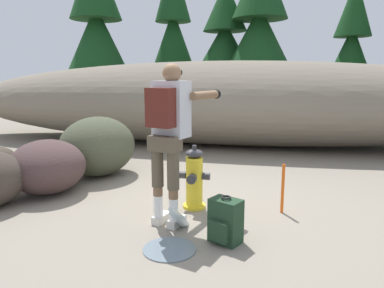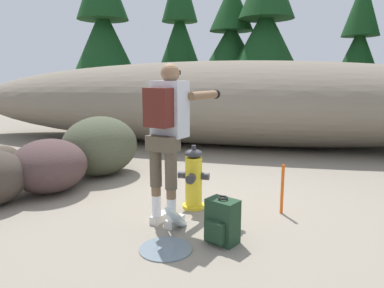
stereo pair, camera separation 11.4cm
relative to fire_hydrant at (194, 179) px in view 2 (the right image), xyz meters
name	(u,v)px [view 2 (the right image)]	position (x,y,z in m)	size (l,w,h in m)	color
ground_plane	(188,203)	(-0.12, 0.19, -0.39)	(56.00, 56.00, 0.04)	gray
dirt_embankment	(232,103)	(-0.12, 4.45, 0.63)	(14.19, 3.20, 1.99)	#756B5B
fire_hydrant	(194,179)	(0.00, 0.00, 0.00)	(0.39, 0.33, 0.79)	yellow
hydrant_water_jet	(177,226)	(0.00, -0.74, -0.30)	(0.51, 1.26, 0.74)	silver
utility_worker	(169,124)	(-0.16, -0.50, 0.74)	(0.68, 1.04, 1.75)	beige
spare_backpack	(222,222)	(0.49, -0.85, -0.15)	(0.36, 0.35, 0.47)	#1E3823
boulder_large	(100,146)	(-1.86, 1.14, 0.12)	(1.29, 1.10, 0.97)	#424733
boulder_mid	(49,166)	(-2.13, 0.15, 0.01)	(1.03, 1.12, 0.75)	#463332
boulder_outlier	(1,159)	(-3.55, 0.83, -0.13)	(0.69, 0.61, 0.47)	#443B30
pine_tree_far_left	(104,32)	(-5.48, 8.50, 2.87)	(2.90, 2.90, 6.29)	#47331E
pine_tree_left	(180,33)	(-3.14, 10.64, 3.02)	(2.27, 2.27, 6.42)	#47331E
pine_tree_center	(231,40)	(-0.91, 9.90, 2.63)	(2.56, 2.56, 5.15)	#47331E
pine_tree_right	(266,31)	(0.41, 9.11, 2.82)	(2.99, 2.99, 5.96)	#47331E
pine_tree_far_right	(359,46)	(3.48, 9.09, 2.24)	(1.86, 1.86, 4.83)	#47331E
survey_stake	(282,189)	(1.06, 0.07, -0.07)	(0.04, 0.04, 0.60)	#E55914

